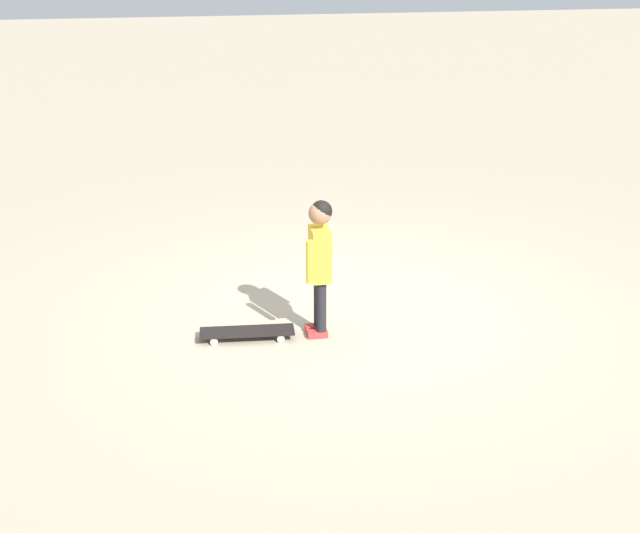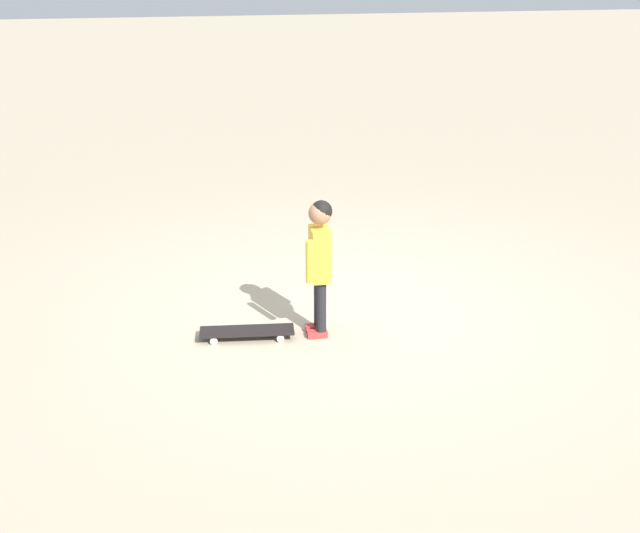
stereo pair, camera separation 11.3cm
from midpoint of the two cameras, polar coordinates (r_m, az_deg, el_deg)
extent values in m
plane|color=tan|center=(7.31, 2.40, -2.95)|extent=(50.00, 50.00, 0.00)
cylinder|color=black|center=(6.80, 0.55, -2.61)|extent=(0.08, 0.08, 0.42)
cube|color=#B73333|center=(6.88, 0.30, -4.26)|extent=(0.15, 0.08, 0.05)
cylinder|color=black|center=(6.90, 0.40, -2.25)|extent=(0.08, 0.08, 0.42)
cube|color=#B73333|center=(6.98, 0.15, -3.89)|extent=(0.15, 0.08, 0.05)
cube|color=gold|center=(6.70, 0.48, 0.80)|extent=(0.14, 0.24, 0.40)
cylinder|color=gold|center=(6.54, -0.15, 0.29)|extent=(0.06, 0.06, 0.32)
cylinder|color=gold|center=(6.85, 0.76, 1.26)|extent=(0.06, 0.06, 0.32)
sphere|color=#9E7051|center=(6.60, 0.49, 3.37)|extent=(0.17, 0.17, 0.17)
sphere|color=black|center=(6.59, 0.58, 3.50)|extent=(0.16, 0.16, 0.16)
cube|color=black|center=(6.86, -4.15, -4.06)|extent=(0.72, 0.25, 0.02)
cube|color=#B7B7BC|center=(6.87, -6.22, -4.23)|extent=(0.04, 0.11, 0.02)
cube|color=#B7B7BC|center=(6.87, -2.07, -4.10)|extent=(0.04, 0.11, 0.02)
cylinder|color=beige|center=(6.81, -6.23, -4.67)|extent=(0.06, 0.03, 0.06)
cylinder|color=beige|center=(6.94, -6.21, -4.14)|extent=(0.06, 0.03, 0.06)
cylinder|color=beige|center=(6.81, -2.03, -4.54)|extent=(0.06, 0.03, 0.06)
cylinder|color=beige|center=(6.95, -2.10, -4.01)|extent=(0.06, 0.03, 0.06)
camera|label=1|loc=(0.06, -89.52, 0.18)|focal=50.84mm
camera|label=2|loc=(0.06, 90.48, -0.18)|focal=50.84mm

